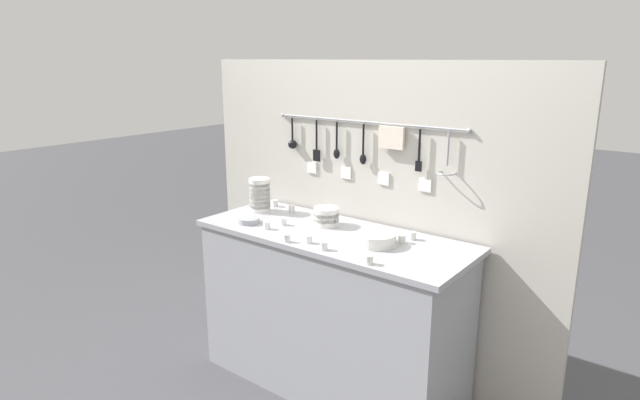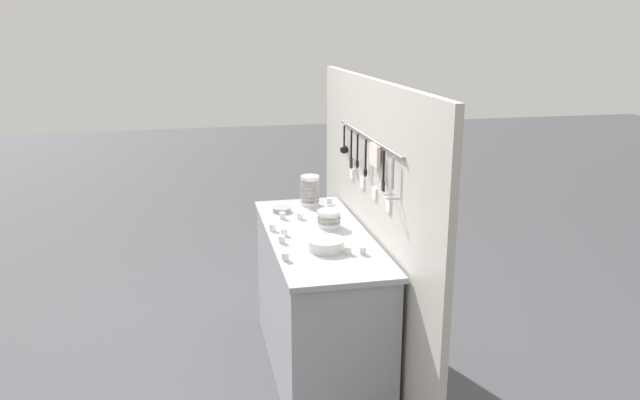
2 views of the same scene
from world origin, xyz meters
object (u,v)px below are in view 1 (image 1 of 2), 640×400
(cup_front_right, at_px, (402,239))
(cup_back_left, at_px, (324,246))
(plate_stack, at_px, (376,239))
(cup_beside_plates, at_px, (283,221))
(cup_mid_row, at_px, (292,209))
(cup_edge_far, at_px, (267,225))
(cup_back_right, at_px, (413,236))
(steel_mixing_bowl, at_px, (249,220))
(cup_front_left, at_px, (369,260))
(cup_centre, at_px, (308,239))
(cup_by_caddy, at_px, (287,238))
(bowl_stack_wide_centre, at_px, (326,216))
(cup_edge_near, at_px, (275,203))
(bowl_stack_short_front, at_px, (260,195))

(cup_front_right, height_order, cup_back_left, same)
(plate_stack, xyz_separation_m, cup_back_left, (-0.16, -0.22, -0.01))
(cup_beside_plates, bearing_deg, cup_mid_row, 120.39)
(cup_edge_far, distance_m, cup_back_right, 0.80)
(steel_mixing_bowl, xyz_separation_m, cup_front_left, (0.89, -0.11, 0.01))
(cup_centre, xyz_separation_m, cup_front_right, (0.38, 0.30, 0.00))
(cup_mid_row, bearing_deg, cup_centre, -41.23)
(cup_edge_far, xyz_separation_m, cup_by_caddy, (0.23, -0.09, 0.00))
(cup_front_left, bearing_deg, bowl_stack_wide_centre, 145.48)
(bowl_stack_wide_centre, xyz_separation_m, cup_back_left, (0.24, -0.33, -0.03))
(cup_edge_far, bearing_deg, cup_mid_row, 108.11)
(cup_edge_far, height_order, cup_front_left, same)
(cup_back_right, bearing_deg, bowl_stack_wide_centre, -171.59)
(cup_by_caddy, bearing_deg, cup_centre, 30.11)
(cup_edge_far, height_order, cup_back_right, same)
(cup_centre, height_order, cup_mid_row, same)
(plate_stack, xyz_separation_m, cup_edge_near, (-0.90, 0.22, -0.01))
(cup_edge_far, distance_m, cup_front_right, 0.75)
(plate_stack, distance_m, cup_centre, 0.35)
(cup_by_caddy, bearing_deg, cup_edge_near, 137.34)
(plate_stack, distance_m, cup_mid_row, 0.75)
(plate_stack, bearing_deg, cup_beside_plates, -176.02)
(bowl_stack_short_front, bearing_deg, cup_mid_row, 32.84)
(cup_back_right, distance_m, cup_back_left, 0.49)
(steel_mixing_bowl, bearing_deg, cup_beside_plates, 26.69)
(cup_by_caddy, relative_size, cup_back_right, 1.00)
(cup_front_right, height_order, cup_back_right, same)
(bowl_stack_short_front, distance_m, plate_stack, 0.90)
(cup_back_left, bearing_deg, cup_edge_near, 148.55)
(cup_back_left, bearing_deg, cup_by_caddy, -174.37)
(cup_centre, xyz_separation_m, cup_back_left, (0.13, -0.03, 0.00))
(plate_stack, distance_m, cup_beside_plates, 0.59)
(bowl_stack_short_front, xyz_separation_m, cup_front_left, (1.01, -0.33, -0.08))
(bowl_stack_short_front, xyz_separation_m, steel_mixing_bowl, (0.12, -0.22, -0.09))
(cup_centre, bearing_deg, cup_front_left, -7.73)
(bowl_stack_short_front, distance_m, bowl_stack_wide_centre, 0.50)
(cup_edge_far, distance_m, cup_front_left, 0.74)
(plate_stack, relative_size, cup_mid_row, 4.81)
(bowl_stack_short_front, xyz_separation_m, cup_beside_plates, (0.30, -0.13, -0.08))
(cup_mid_row, bearing_deg, cup_back_right, -0.68)
(steel_mixing_bowl, height_order, cup_centre, cup_centre)
(steel_mixing_bowl, relative_size, cup_edge_far, 2.86)
(plate_stack, xyz_separation_m, cup_front_right, (0.09, 0.10, -0.01))
(cup_back_left, bearing_deg, cup_centre, 165.37)
(cup_back_right, bearing_deg, cup_mid_row, 179.32)
(cup_front_right, bearing_deg, cup_back_left, -127.75)
(bowl_stack_short_front, distance_m, cup_back_right, 1.02)
(cup_back_right, bearing_deg, cup_front_left, -89.28)
(bowl_stack_short_front, distance_m, cup_front_right, 0.99)
(cup_front_left, relative_size, cup_edge_near, 1.00)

